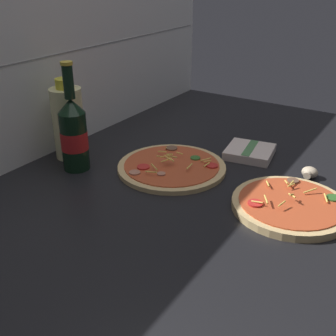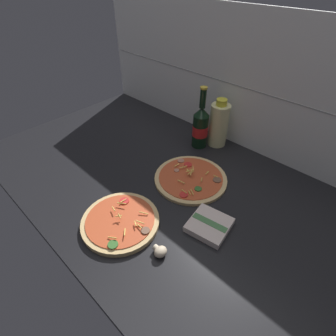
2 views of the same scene
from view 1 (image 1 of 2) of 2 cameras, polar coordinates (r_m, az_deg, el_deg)
counter_slab at (r=104.78cm, az=2.65°, el=-3.46°), size 160.00×90.00×2.50cm
tile_backsplash at (r=122.66cm, az=-16.35°, el=14.29°), size 160.00×1.13×60.00cm
pizza_near at (r=99.24cm, az=16.21°, el=-4.86°), size 26.26×26.26×4.27cm
pizza_far at (r=113.57cm, az=0.50°, el=0.17°), size 29.19×29.19×4.68cm
beer_bottle at (r=113.30cm, az=-12.66°, el=4.65°), size 7.17×7.17×28.77cm
oil_bottle at (r=121.30cm, az=-13.35°, el=6.10°), size 8.71×8.71×22.65cm
mushroom_left at (r=114.83cm, az=18.62°, el=-0.60°), size 4.41×4.20×2.94cm
dish_towel at (r=123.82cm, az=11.01°, el=2.15°), size 14.61×14.67×2.56cm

